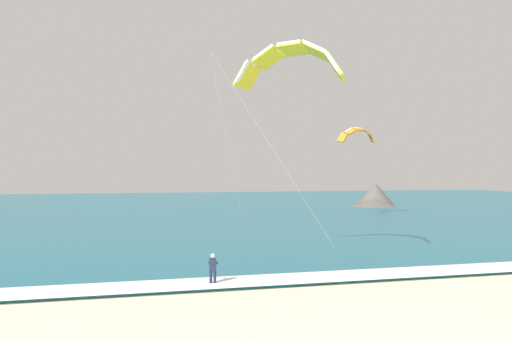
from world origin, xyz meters
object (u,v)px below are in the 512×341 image
(kite_primary, at_px, (291,60))
(kite_distant, at_px, (358,134))
(surfboard, at_px, (213,287))
(kitesurfer, at_px, (213,269))

(kite_primary, bearing_deg, kite_distant, 57.49)
(surfboard, xyz_separation_m, kitesurfer, (0.00, 0.02, 0.91))
(surfboard, xyz_separation_m, kite_distant, (25.05, 35.39, 10.30))
(surfboard, distance_m, kite_primary, 14.93)
(surfboard, height_order, kite_primary, kite_primary)
(kitesurfer, xyz_separation_m, kite_primary, (5.96, 5.43, 11.64))
(kitesurfer, relative_size, kite_distant, 0.32)
(kitesurfer, distance_m, kite_distant, 44.35)
(kitesurfer, bearing_deg, surfboard, -103.78)
(surfboard, relative_size, kitesurfer, 0.87)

